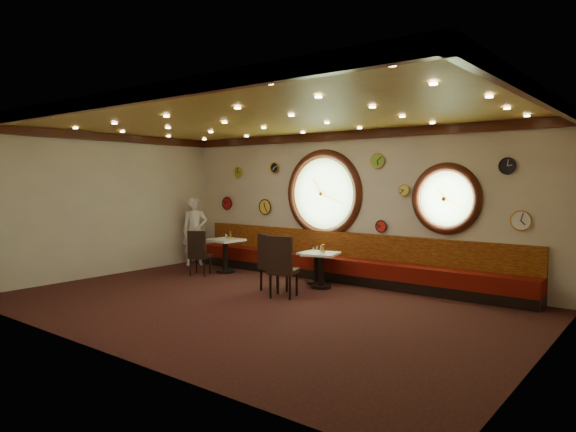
{
  "coord_description": "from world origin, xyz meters",
  "views": [
    {
      "loc": [
        5.83,
        -6.53,
        2.15
      ],
      "look_at": [
        0.09,
        0.8,
        1.5
      ],
      "focal_mm": 32.0,
      "sensor_mm": 36.0,
      "label": 1
    }
  ],
  "objects_px": {
    "table_b": "(316,264)",
    "condiment_a_bottle": "(231,235)",
    "condiment_c_pepper": "(321,251)",
    "table_a": "(225,251)",
    "condiment_a_pepper": "(227,237)",
    "condiment_b_bottle": "(321,249)",
    "condiment_c_salt": "(320,250)",
    "condiment_b_pepper": "(313,250)",
    "condiment_b_salt": "(317,249)",
    "condiment_c_bottle": "(324,249)",
    "chair_b": "(269,259)",
    "waiter": "(195,231)",
    "table_c": "(321,266)",
    "chair_a": "(199,250)",
    "condiment_a_salt": "(226,236)",
    "chair_c": "(282,263)"
  },
  "relations": [
    {
      "from": "condiment_a_salt",
      "to": "condiment_c_salt",
      "type": "xyz_separation_m",
      "value": [
        2.72,
        -0.07,
        -0.09
      ]
    },
    {
      "from": "condiment_b_salt",
      "to": "condiment_b_pepper",
      "type": "height_order",
      "value": "same"
    },
    {
      "from": "table_c",
      "to": "condiment_a_bottle",
      "type": "relative_size",
      "value": 4.61
    },
    {
      "from": "table_c",
      "to": "condiment_c_salt",
      "type": "height_order",
      "value": "condiment_c_salt"
    },
    {
      "from": "waiter",
      "to": "chair_b",
      "type": "bearing_deg",
      "value": -75.76
    },
    {
      "from": "condiment_c_pepper",
      "to": "condiment_b_salt",
      "type": "bearing_deg",
      "value": 134.9
    },
    {
      "from": "condiment_a_pepper",
      "to": "condiment_b_bottle",
      "type": "height_order",
      "value": "condiment_a_pepper"
    },
    {
      "from": "chair_b",
      "to": "condiment_b_salt",
      "type": "height_order",
      "value": "chair_b"
    },
    {
      "from": "table_b",
      "to": "condiment_c_pepper",
      "type": "xyz_separation_m",
      "value": [
        0.32,
        -0.28,
        0.34
      ]
    },
    {
      "from": "table_b",
      "to": "waiter",
      "type": "distance_m",
      "value": 3.82
    },
    {
      "from": "table_a",
      "to": "condiment_b_salt",
      "type": "xyz_separation_m",
      "value": [
        2.38,
        0.31,
        0.22
      ]
    },
    {
      "from": "table_a",
      "to": "condiment_c_salt",
      "type": "height_order",
      "value": "condiment_c_salt"
    },
    {
      "from": "condiment_a_salt",
      "to": "condiment_c_bottle",
      "type": "relative_size",
      "value": 0.69
    },
    {
      "from": "condiment_b_pepper",
      "to": "condiment_a_bottle",
      "type": "relative_size",
      "value": 0.66
    },
    {
      "from": "chair_b",
      "to": "waiter",
      "type": "bearing_deg",
      "value": -179.11
    },
    {
      "from": "table_c",
      "to": "condiment_c_bottle",
      "type": "height_order",
      "value": "condiment_c_bottle"
    },
    {
      "from": "chair_b",
      "to": "condiment_b_bottle",
      "type": "distance_m",
      "value": 1.31
    },
    {
      "from": "condiment_b_pepper",
      "to": "chair_a",
      "type": "bearing_deg",
      "value": -162.01
    },
    {
      "from": "table_b",
      "to": "condiment_b_bottle",
      "type": "xyz_separation_m",
      "value": [
        0.08,
        0.07,
        0.31
      ]
    },
    {
      "from": "chair_b",
      "to": "condiment_b_pepper",
      "type": "xyz_separation_m",
      "value": [
        0.24,
        1.13,
        0.08
      ]
    },
    {
      "from": "chair_b",
      "to": "condiment_b_salt",
      "type": "bearing_deg",
      "value": 99.87
    },
    {
      "from": "condiment_b_pepper",
      "to": "condiment_b_bottle",
      "type": "height_order",
      "value": "condiment_b_bottle"
    },
    {
      "from": "table_a",
      "to": "condiment_c_pepper",
      "type": "distance_m",
      "value": 2.75
    },
    {
      "from": "condiment_c_salt",
      "to": "condiment_b_pepper",
      "type": "height_order",
      "value": "condiment_c_salt"
    },
    {
      "from": "condiment_b_salt",
      "to": "chair_c",
      "type": "bearing_deg",
      "value": -79.27
    },
    {
      "from": "condiment_c_salt",
      "to": "waiter",
      "type": "bearing_deg",
      "value": 175.57
    },
    {
      "from": "condiment_c_pepper",
      "to": "condiment_b_bottle",
      "type": "distance_m",
      "value": 0.42
    },
    {
      "from": "condiment_b_salt",
      "to": "condiment_c_bottle",
      "type": "bearing_deg",
      "value": -40.71
    },
    {
      "from": "table_b",
      "to": "condiment_a_bottle",
      "type": "distance_m",
      "value": 2.42
    },
    {
      "from": "chair_a",
      "to": "chair_c",
      "type": "height_order",
      "value": "chair_c"
    },
    {
      "from": "condiment_a_salt",
      "to": "condiment_c_bottle",
      "type": "bearing_deg",
      "value": -1.86
    },
    {
      "from": "chair_b",
      "to": "condiment_b_bottle",
      "type": "bearing_deg",
      "value": 94.91
    },
    {
      "from": "condiment_b_pepper",
      "to": "condiment_b_salt",
      "type": "bearing_deg",
      "value": 91.04
    },
    {
      "from": "chair_b",
      "to": "condiment_c_bottle",
      "type": "xyz_separation_m",
      "value": [
        0.64,
        0.92,
        0.15
      ]
    },
    {
      "from": "chair_b",
      "to": "condiment_b_pepper",
      "type": "height_order",
      "value": "chair_b"
    },
    {
      "from": "chair_a",
      "to": "condiment_c_bottle",
      "type": "xyz_separation_m",
      "value": [
        2.96,
        0.63,
        0.21
      ]
    },
    {
      "from": "chair_c",
      "to": "condiment_a_bottle",
      "type": "bearing_deg",
      "value": 134.49
    },
    {
      "from": "table_b",
      "to": "condiment_b_bottle",
      "type": "height_order",
      "value": "condiment_b_bottle"
    },
    {
      "from": "table_a",
      "to": "condiment_b_bottle",
      "type": "xyz_separation_m",
      "value": [
        2.5,
        0.3,
        0.24
      ]
    },
    {
      "from": "table_a",
      "to": "chair_a",
      "type": "bearing_deg",
      "value": -105.42
    },
    {
      "from": "condiment_a_pepper",
      "to": "condiment_b_salt",
      "type": "bearing_deg",
      "value": 6.77
    },
    {
      "from": "table_c",
      "to": "chair_b",
      "type": "relative_size",
      "value": 1.15
    },
    {
      "from": "condiment_c_salt",
      "to": "condiment_c_pepper",
      "type": "distance_m",
      "value": 0.05
    },
    {
      "from": "table_b",
      "to": "condiment_c_pepper",
      "type": "height_order",
      "value": "condiment_c_pepper"
    },
    {
      "from": "condiment_a_salt",
      "to": "condiment_c_bottle",
      "type": "xyz_separation_m",
      "value": [
        2.8,
        -0.09,
        -0.05
      ]
    },
    {
      "from": "condiment_b_pepper",
      "to": "table_b",
      "type": "bearing_deg",
      "value": 62.66
    },
    {
      "from": "condiment_c_pepper",
      "to": "waiter",
      "type": "relative_size",
      "value": 0.05
    },
    {
      "from": "condiment_b_pepper",
      "to": "condiment_c_bottle",
      "type": "bearing_deg",
      "value": -27.65
    },
    {
      "from": "condiment_c_pepper",
      "to": "condiment_a_bottle",
      "type": "relative_size",
      "value": 0.51
    },
    {
      "from": "waiter",
      "to": "condiment_c_bottle",
      "type": "bearing_deg",
      "value": -60.77
    }
  ]
}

